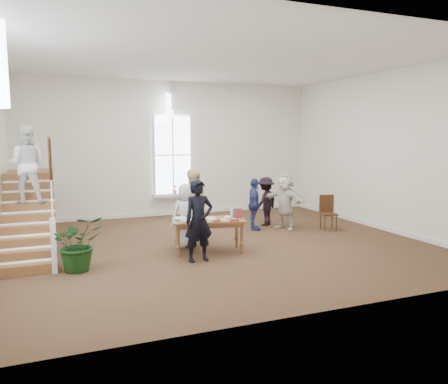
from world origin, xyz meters
name	(u,v)px	position (x,y,z in m)	size (l,w,h in m)	color
ground	(220,244)	(0.00, 0.00, 0.00)	(10.00, 10.00, 0.00)	#3F2718
room_shell	(174,203)	(0.00, 4.39, 0.40)	(10.49, 10.00, 10.00)	white
staircase	(28,184)	(-4.34, 0.75, 1.62)	(1.10, 4.10, 2.92)	brown
library_table	(208,223)	(-0.52, -0.54, 0.69)	(1.79, 1.16, 0.84)	brown
police_officer	(199,221)	(-0.95, -1.19, 0.89)	(0.65, 0.42, 1.77)	black
elderly_woman	(187,215)	(-0.85, 0.06, 0.78)	(0.76, 0.50, 1.56)	beige
person_yellow	(192,205)	(-0.55, 0.56, 0.94)	(0.91, 0.71, 1.87)	#F4DE98
woman_cluster_a	(254,204)	(1.53, 1.25, 0.74)	(0.87, 0.36, 1.49)	navy
woman_cluster_b	(266,201)	(2.13, 1.70, 0.73)	(0.95, 0.54, 1.47)	black
woman_cluster_c	(285,201)	(2.43, 1.05, 0.83)	(1.53, 0.49, 1.65)	silver
floor_plant	(78,243)	(-3.40, -0.93, 0.56)	(1.01, 0.87, 1.12)	#113410
side_chair	(328,210)	(3.54, 0.55, 0.56)	(0.52, 0.52, 1.00)	#341A0E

